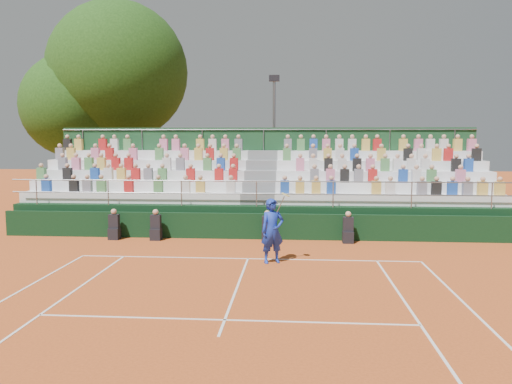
# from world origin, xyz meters

# --- Properties ---
(ground) EXTENTS (90.00, 90.00, 0.00)m
(ground) POSITION_xyz_m (0.00, 0.00, 0.00)
(ground) COLOR #C45420
(ground) RESTS_ON ground
(courtside_wall) EXTENTS (20.00, 0.15, 1.00)m
(courtside_wall) POSITION_xyz_m (0.00, 3.20, 0.50)
(courtside_wall) COLOR black
(courtside_wall) RESTS_ON ground
(line_officials) EXTENTS (9.32, 0.40, 1.19)m
(line_officials) POSITION_xyz_m (-1.31, 2.75, 0.48)
(line_officials) COLOR black
(line_officials) RESTS_ON ground
(grandstand) EXTENTS (20.00, 5.20, 4.40)m
(grandstand) POSITION_xyz_m (0.01, 6.44, 1.10)
(grandstand) COLOR black
(grandstand) RESTS_ON ground
(tennis_player) EXTENTS (0.96, 0.72, 2.22)m
(tennis_player) POSITION_xyz_m (0.81, -0.44, 1.01)
(tennis_player) COLOR #1631AA
(tennis_player) RESTS_ON ground
(tree_west) EXTENTS (6.14, 6.14, 8.89)m
(tree_west) POSITION_xyz_m (-11.52, 13.25, 5.80)
(tree_west) COLOR #332112
(tree_west) RESTS_ON ground
(tree_east) EXTENTS (8.22, 8.22, 11.96)m
(tree_east) POSITION_xyz_m (-9.02, 13.88, 7.84)
(tree_east) COLOR #332112
(tree_east) RESTS_ON ground
(floodlight_mast) EXTENTS (0.60, 0.25, 7.48)m
(floodlight_mast) POSITION_xyz_m (0.32, 13.29, 4.40)
(floodlight_mast) COLOR gray
(floodlight_mast) RESTS_ON ground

